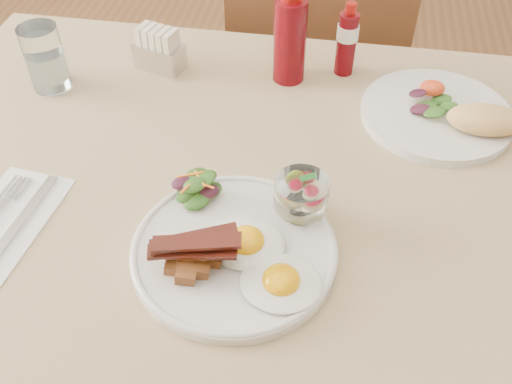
# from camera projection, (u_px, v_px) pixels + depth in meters

# --- Properties ---
(table) EXTENTS (1.33, 0.88, 0.75)m
(table) POSITION_uv_depth(u_px,v_px,m) (285.00, 225.00, 0.94)
(table) COLOR brown
(table) RESTS_ON ground
(chair_far) EXTENTS (0.42, 0.42, 0.93)m
(chair_far) POSITION_uv_depth(u_px,v_px,m) (316.00, 73.00, 1.49)
(chair_far) COLOR brown
(chair_far) RESTS_ON ground
(main_plate) EXTENTS (0.28, 0.28, 0.02)m
(main_plate) POSITION_uv_depth(u_px,v_px,m) (234.00, 251.00, 0.77)
(main_plate) COLOR silver
(main_plate) RESTS_ON table
(fried_eggs) EXTENTS (0.18, 0.17, 0.03)m
(fried_eggs) POSITION_uv_depth(u_px,v_px,m) (263.00, 261.00, 0.74)
(fried_eggs) COLOR white
(fried_eggs) RESTS_ON main_plate
(bacon_potato_pile) EXTENTS (0.12, 0.08, 0.05)m
(bacon_potato_pile) POSITION_uv_depth(u_px,v_px,m) (193.00, 255.00, 0.73)
(bacon_potato_pile) COLOR brown
(bacon_potato_pile) RESTS_ON main_plate
(side_salad) EXTENTS (0.07, 0.07, 0.04)m
(side_salad) POSITION_uv_depth(u_px,v_px,m) (197.00, 188.00, 0.82)
(side_salad) COLOR #204412
(side_salad) RESTS_ON main_plate
(fruit_cup) EXTENTS (0.08, 0.08, 0.08)m
(fruit_cup) POSITION_uv_depth(u_px,v_px,m) (301.00, 194.00, 0.78)
(fruit_cup) COLOR white
(fruit_cup) RESTS_ON main_plate
(second_plate) EXTENTS (0.27, 0.26, 0.07)m
(second_plate) POSITION_uv_depth(u_px,v_px,m) (448.00, 114.00, 0.97)
(second_plate) COLOR silver
(second_plate) RESTS_ON table
(ketchup_bottle) EXTENTS (0.06, 0.06, 0.17)m
(ketchup_bottle) POSITION_uv_depth(u_px,v_px,m) (290.00, 39.00, 1.02)
(ketchup_bottle) COLOR #56040B
(ketchup_bottle) RESTS_ON table
(hot_sauce_bottle) EXTENTS (0.05, 0.05, 0.14)m
(hot_sauce_bottle) POSITION_uv_depth(u_px,v_px,m) (347.00, 40.00, 1.04)
(hot_sauce_bottle) COLOR #56040B
(hot_sauce_bottle) RESTS_ON table
(sugar_caddy) EXTENTS (0.10, 0.07, 0.08)m
(sugar_caddy) POSITION_uv_depth(u_px,v_px,m) (159.00, 51.00, 1.08)
(sugar_caddy) COLOR silver
(sugar_caddy) RESTS_ON table
(water_glass) EXTENTS (0.07, 0.07, 0.12)m
(water_glass) POSITION_uv_depth(u_px,v_px,m) (46.00, 61.00, 1.02)
(water_glass) COLOR white
(water_glass) RESTS_ON table
(napkin_cutlery) EXTENTS (0.13, 0.22, 0.01)m
(napkin_cutlery) POSITION_uv_depth(u_px,v_px,m) (6.00, 222.00, 0.82)
(napkin_cutlery) COLOR white
(napkin_cutlery) RESTS_ON table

